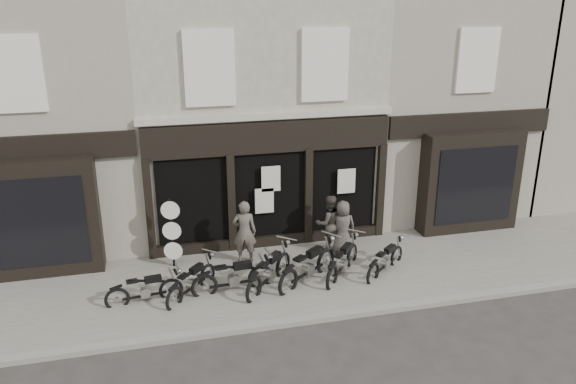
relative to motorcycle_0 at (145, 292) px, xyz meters
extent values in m
plane|color=#2D2B28|center=(3.68, -0.46, -0.36)|extent=(90.00, 90.00, 0.00)
cube|color=#656059|center=(3.68, 0.44, -0.30)|extent=(30.00, 4.20, 0.12)
cube|color=gray|center=(3.68, -1.71, -0.30)|extent=(30.00, 0.25, 0.13)
cube|color=#B0AA96|center=(3.68, 5.54, 3.74)|extent=(7.20, 6.00, 8.20)
cube|color=black|center=(3.68, 2.46, 3.09)|extent=(7.10, 0.18, 0.90)
cube|color=black|center=(3.68, 2.52, 1.14)|extent=(6.50, 0.10, 2.95)
cube|color=black|center=(3.68, 2.45, -0.14)|extent=(7.10, 0.20, 0.44)
cube|color=#B0A898|center=(3.68, 2.49, 3.69)|extent=(7.30, 0.22, 0.18)
cube|color=silver|center=(2.08, 2.49, 5.04)|extent=(1.35, 0.12, 2.00)
cube|color=black|center=(2.08, 2.52, 5.04)|extent=(1.05, 0.06, 1.70)
cube|color=silver|center=(5.28, 2.49, 5.04)|extent=(1.35, 0.12, 2.00)
cube|color=black|center=(5.28, 2.52, 5.04)|extent=(1.05, 0.06, 1.70)
cube|color=black|center=(0.23, 2.44, 1.19)|extent=(0.22, 0.22, 3.00)
cube|color=black|center=(2.53, 2.44, 1.19)|extent=(0.22, 0.22, 3.00)
cube|color=black|center=(4.83, 2.44, 1.19)|extent=(0.22, 0.22, 3.00)
cube|color=black|center=(7.13, 2.44, 1.19)|extent=(0.22, 0.22, 3.00)
cube|color=beige|center=(3.68, 2.34, 1.89)|extent=(0.55, 0.04, 0.75)
cube|color=beige|center=(5.98, 2.34, 1.64)|extent=(0.55, 0.04, 0.75)
cube|color=beige|center=(3.48, 2.34, 1.24)|extent=(0.55, 0.04, 0.75)
cube|color=gray|center=(-2.67, 5.54, 3.74)|extent=(5.50, 6.00, 8.20)
cube|color=black|center=(-2.67, 2.19, 1.34)|extent=(3.20, 0.70, 3.20)
cube|color=black|center=(-2.67, 1.84, 1.34)|extent=(2.60, 0.06, 2.40)
cube|color=black|center=(-2.67, 2.49, 3.14)|extent=(5.40, 0.16, 0.70)
cube|color=silver|center=(-2.67, 2.50, 5.04)|extent=(1.30, 0.10, 1.90)
cube|color=black|center=(-2.67, 2.53, 5.04)|extent=(1.00, 0.06, 1.60)
cube|color=gray|center=(10.03, 5.54, 3.74)|extent=(5.50, 6.00, 8.20)
cube|color=black|center=(10.03, 2.19, 1.34)|extent=(3.20, 0.70, 3.20)
cube|color=black|center=(10.03, 1.84, 1.34)|extent=(2.60, 0.06, 2.40)
cube|color=black|center=(10.03, 2.49, 3.14)|extent=(5.40, 0.16, 0.70)
cube|color=silver|center=(10.03, 2.50, 5.04)|extent=(1.30, 0.10, 1.90)
cube|color=black|center=(10.03, 2.53, 5.04)|extent=(1.00, 0.06, 1.60)
torus|color=black|center=(0.62, 0.08, -0.06)|extent=(0.61, 0.16, 0.61)
torus|color=black|center=(-0.67, -0.09, -0.06)|extent=(0.61, 0.16, 0.61)
cube|color=black|center=(-0.03, 0.00, -0.10)|extent=(1.06, 0.18, 0.05)
cube|color=gray|center=(-0.01, 0.00, -0.03)|extent=(0.23, 0.19, 0.23)
cube|color=black|center=(0.20, 0.03, 0.31)|extent=(0.43, 0.20, 0.15)
cube|color=black|center=(-0.29, -0.04, 0.35)|extent=(0.29, 0.21, 0.05)
cylinder|color=gray|center=(0.81, 0.11, 0.53)|extent=(0.10, 0.52, 0.03)
torus|color=black|center=(1.57, 0.59, -0.05)|extent=(0.48, 0.53, 0.64)
torus|color=black|center=(0.67, -0.42, -0.05)|extent=(0.48, 0.53, 0.64)
cube|color=black|center=(1.12, 0.08, -0.09)|extent=(0.77, 0.86, 0.06)
cube|color=gray|center=(1.14, 0.10, -0.01)|extent=(0.27, 0.28, 0.24)
cube|color=black|center=(1.28, 0.26, 0.34)|extent=(0.40, 0.43, 0.16)
cube|color=black|center=(0.94, -0.13, 0.38)|extent=(0.33, 0.33, 0.06)
cylinder|color=gray|center=(1.71, 0.74, 0.57)|extent=(0.43, 0.38, 0.03)
torus|color=black|center=(2.89, 0.10, -0.02)|extent=(0.70, 0.17, 0.69)
torus|color=black|center=(1.43, -0.07, -0.02)|extent=(0.70, 0.17, 0.69)
cube|color=black|center=(2.16, 0.02, -0.06)|extent=(1.20, 0.18, 0.06)
cube|color=gray|center=(2.18, 0.02, 0.02)|extent=(0.26, 0.21, 0.26)
cube|color=black|center=(2.43, 0.05, 0.40)|extent=(0.48, 0.22, 0.17)
cube|color=black|center=(1.86, -0.02, 0.45)|extent=(0.33, 0.24, 0.06)
cylinder|color=gray|center=(3.12, 0.12, 0.65)|extent=(0.10, 0.59, 0.04)
torus|color=black|center=(3.61, 0.61, -0.01)|extent=(0.55, 0.60, 0.72)
torus|color=black|center=(2.60, -0.54, -0.01)|extent=(0.55, 0.60, 0.72)
cube|color=black|center=(3.11, 0.04, -0.05)|extent=(0.87, 0.98, 0.06)
cube|color=gray|center=(3.12, 0.06, 0.03)|extent=(0.31, 0.32, 0.27)
cube|color=black|center=(3.29, 0.25, 0.44)|extent=(0.46, 0.48, 0.18)
cube|color=black|center=(2.90, -0.20, 0.48)|extent=(0.37, 0.38, 0.06)
cylinder|color=gray|center=(3.77, 0.79, 0.69)|extent=(0.49, 0.43, 0.04)
torus|color=black|center=(4.79, 0.53, 0.01)|extent=(0.66, 0.52, 0.75)
torus|color=black|center=(3.51, -0.41, 0.01)|extent=(0.66, 0.52, 0.75)
cube|color=black|center=(4.15, 0.06, -0.04)|extent=(1.09, 0.82, 0.07)
cube|color=gray|center=(4.17, 0.07, 0.05)|extent=(0.33, 0.32, 0.29)
cube|color=black|center=(4.38, 0.23, 0.47)|extent=(0.52, 0.45, 0.19)
cube|color=black|center=(3.88, -0.14, 0.51)|extent=(0.40, 0.37, 0.07)
cylinder|color=gray|center=(4.98, 0.67, 0.73)|extent=(0.41, 0.54, 0.04)
torus|color=black|center=(5.63, 0.73, -0.02)|extent=(0.52, 0.59, 0.69)
torus|color=black|center=(4.67, -0.39, -0.02)|extent=(0.52, 0.59, 0.69)
cube|color=black|center=(5.15, 0.17, -0.06)|extent=(0.82, 0.96, 0.06)
cube|color=gray|center=(5.16, 0.19, 0.02)|extent=(0.30, 0.31, 0.26)
cube|color=black|center=(5.32, 0.37, 0.41)|extent=(0.44, 0.47, 0.17)
cube|color=black|center=(4.95, -0.06, 0.45)|extent=(0.35, 0.36, 0.06)
cylinder|color=gray|center=(5.77, 0.91, 0.65)|extent=(0.47, 0.41, 0.04)
torus|color=black|center=(6.85, 0.45, -0.05)|extent=(0.54, 0.46, 0.63)
torus|color=black|center=(5.81, -0.39, -0.05)|extent=(0.54, 0.46, 0.63)
cube|color=black|center=(6.33, 0.03, -0.09)|extent=(0.88, 0.72, 0.06)
cube|color=gray|center=(6.34, 0.04, -0.02)|extent=(0.28, 0.27, 0.24)
cube|color=black|center=(6.51, 0.18, 0.33)|extent=(0.43, 0.39, 0.16)
cube|color=black|center=(6.11, -0.14, 0.37)|extent=(0.33, 0.32, 0.06)
cylinder|color=gray|center=(7.00, 0.58, 0.56)|extent=(0.36, 0.44, 0.03)
imported|color=#4F4A41|center=(2.75, 1.56, 0.66)|extent=(0.75, 0.58, 1.81)
imported|color=#3B3530|center=(5.27, 1.74, 0.60)|extent=(0.86, 0.69, 1.69)
imported|color=#443F39|center=(5.61, 1.51, 0.54)|extent=(0.79, 0.55, 1.56)
cylinder|color=black|center=(0.78, 1.75, -0.33)|extent=(0.33, 0.33, 0.06)
cylinder|color=black|center=(0.78, 1.75, 0.70)|extent=(0.06, 0.06, 2.12)
cylinder|color=black|center=(0.78, 1.72, 1.43)|extent=(0.51, 0.16, 0.52)
cylinder|color=silver|center=(0.78, 1.70, 1.43)|extent=(0.50, 0.13, 0.52)
cylinder|color=black|center=(0.78, 1.72, 0.83)|extent=(0.51, 0.16, 0.52)
cylinder|color=silver|center=(0.78, 1.70, 0.83)|extent=(0.50, 0.13, 0.52)
cylinder|color=black|center=(0.78, 1.72, 0.24)|extent=(0.51, 0.16, 0.52)
cylinder|color=silver|center=(0.78, 1.70, 0.24)|extent=(0.50, 0.13, 0.52)
camera|label=1|loc=(0.45, -12.64, 6.84)|focal=35.00mm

